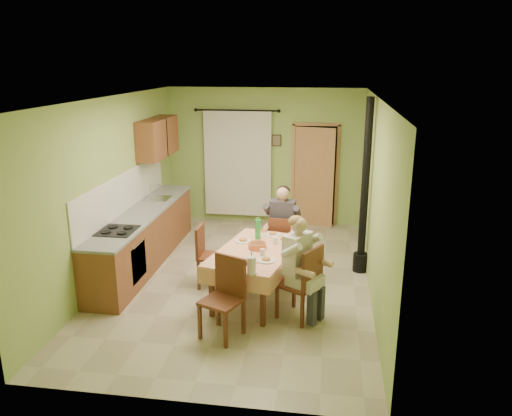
% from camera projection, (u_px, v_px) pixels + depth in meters
% --- Properties ---
extents(floor, '(4.00, 6.00, 0.01)m').
position_uv_depth(floor, '(239.00, 279.00, 7.88)').
color(floor, tan).
rests_on(floor, ground).
extents(room_shell, '(4.04, 6.04, 2.82)m').
position_uv_depth(room_shell, '(238.00, 166.00, 7.37)').
color(room_shell, '#95B45C').
rests_on(room_shell, ground).
extents(kitchen_run, '(0.64, 3.64, 1.56)m').
position_uv_depth(kitchen_run, '(143.00, 236.00, 8.37)').
color(kitchen_run, brown).
rests_on(kitchen_run, ground).
extents(upper_cabinets, '(0.35, 1.40, 0.70)m').
position_uv_depth(upper_cabinets, '(158.00, 137.00, 9.20)').
color(upper_cabinets, brown).
rests_on(upper_cabinets, room_shell).
extents(curtain, '(1.70, 0.07, 2.22)m').
position_uv_depth(curtain, '(238.00, 163.00, 10.35)').
color(curtain, black).
rests_on(curtain, ground).
extents(doorway, '(0.96, 0.25, 2.15)m').
position_uv_depth(doorway, '(314.00, 175.00, 10.22)').
color(doorway, black).
rests_on(doorway, ground).
extents(dining_table, '(1.34, 1.84, 0.76)m').
position_uv_depth(dining_table, '(256.00, 274.00, 7.12)').
color(dining_table, '#ECA07B').
rests_on(dining_table, ground).
extents(tableware, '(0.68, 1.65, 0.33)m').
position_uv_depth(tableware, '(255.00, 248.00, 6.91)').
color(tableware, white).
rests_on(tableware, dining_table).
extents(chair_far, '(0.41, 0.41, 0.94)m').
position_uv_depth(chair_far, '(282.00, 254.00, 8.12)').
color(chair_far, '#5C2B19').
rests_on(chair_far, ground).
extents(chair_near, '(0.59, 0.59, 1.01)m').
position_uv_depth(chair_near, '(223.00, 314.00, 6.18)').
color(chair_near, '#5C2B19').
rests_on(chair_near, ground).
extents(chair_right, '(0.63, 0.63, 1.03)m').
position_uv_depth(chair_right, '(299.00, 298.00, 6.62)').
color(chair_right, '#5C2B19').
rests_on(chair_right, ground).
extents(chair_left, '(0.40, 0.40, 0.95)m').
position_uv_depth(chair_left, '(211.00, 268.00, 7.57)').
color(chair_left, '#5C2B19').
rests_on(chair_left, ground).
extents(man_far, '(0.60, 0.48, 1.39)m').
position_uv_depth(man_far, '(282.00, 219.00, 7.97)').
color(man_far, '#38333D').
rests_on(man_far, chair_far).
extents(man_right, '(0.63, 0.65, 1.39)m').
position_uv_depth(man_right, '(299.00, 256.00, 6.46)').
color(man_right, beige).
rests_on(man_right, chair_right).
extents(stove_flue, '(0.24, 0.24, 2.80)m').
position_uv_depth(stove_flue, '(364.00, 211.00, 7.90)').
color(stove_flue, black).
rests_on(stove_flue, ground).
extents(picture_back, '(0.19, 0.03, 0.23)m').
position_uv_depth(picture_back, '(277.00, 140.00, 10.17)').
color(picture_back, black).
rests_on(picture_back, room_shell).
extents(picture_right, '(0.03, 0.31, 0.21)m').
position_uv_depth(picture_right, '(369.00, 153.00, 8.22)').
color(picture_right, brown).
rests_on(picture_right, room_shell).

